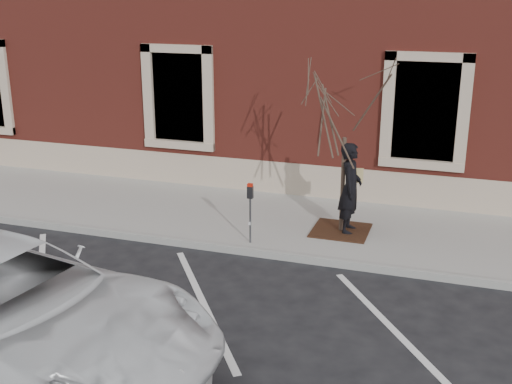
% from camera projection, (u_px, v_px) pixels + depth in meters
% --- Properties ---
extents(ground, '(120.00, 120.00, 0.00)m').
position_uv_depth(ground, '(246.00, 254.00, 12.69)').
color(ground, '#28282B').
rests_on(ground, ground).
extents(sidewalk_near, '(40.00, 3.50, 0.15)m').
position_uv_depth(sidewalk_near, '(272.00, 221.00, 14.25)').
color(sidewalk_near, '#9D9A94').
rests_on(sidewalk_near, ground).
extents(curb_near, '(40.00, 0.12, 0.15)m').
position_uv_depth(curb_near, '(246.00, 251.00, 12.62)').
color(curb_near, '#9E9E99').
rests_on(curb_near, ground).
extents(parking_stripes, '(28.00, 4.40, 0.01)m').
position_uv_depth(parking_stripes, '(203.00, 303.00, 10.70)').
color(parking_stripes, silver).
rests_on(parking_stripes, ground).
extents(building_civic, '(40.00, 8.62, 8.00)m').
position_uv_depth(building_civic, '(334.00, 25.00, 18.46)').
color(building_civic, maroon).
rests_on(building_civic, ground).
extents(man, '(0.47, 0.70, 1.90)m').
position_uv_depth(man, '(350.00, 188.00, 13.13)').
color(man, black).
rests_on(man, sidewalk_near).
extents(parking_meter, '(0.11, 0.09, 1.23)m').
position_uv_depth(parking_meter, '(250.00, 202.00, 12.59)').
color(parking_meter, '#595B60').
rests_on(parking_meter, sidewalk_near).
extents(tree_grate, '(1.16, 1.16, 0.03)m').
position_uv_depth(tree_grate, '(341.00, 230.00, 13.45)').
color(tree_grate, '#402314').
rests_on(tree_grate, sidewalk_near).
extents(sapling, '(2.19, 2.19, 3.65)m').
position_uv_depth(sapling, '(346.00, 110.00, 12.67)').
color(sapling, '#4F3B30').
rests_on(sapling, sidewalk_near).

